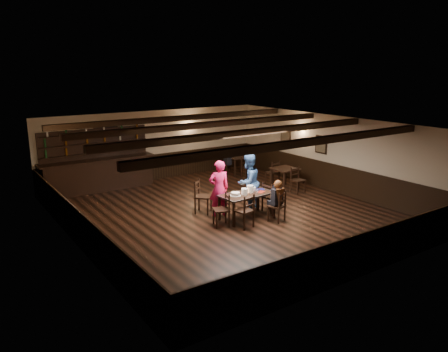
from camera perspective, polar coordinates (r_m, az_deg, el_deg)
ground at (r=13.35m, az=0.42°, el=-4.88°), size 10.00×10.00×0.00m
room_shell at (r=12.92m, az=0.37°, el=2.51°), size 9.02×10.02×2.71m
dining_table at (r=12.74m, az=2.99°, el=-2.65°), size 1.64×0.87×0.75m
chair_near_left at (r=12.01m, az=2.96°, el=-4.28°), size 0.52×0.50×0.96m
chair_near_right at (r=12.59m, az=7.23°, el=-3.65°), size 0.53×0.52×0.90m
chair_end_left at (r=12.18m, az=0.01°, el=-4.04°), size 0.54×0.56×0.94m
chair_end_right at (r=13.38m, az=5.92°, el=-2.48°), size 0.46×0.48×0.92m
chair_far_pushed at (r=13.26m, az=-3.11°, el=-2.30°), size 0.66×0.66×1.03m
woman_pink at (r=12.89m, az=-0.67°, el=-1.64°), size 0.70×0.55×1.69m
man_blue at (r=13.42m, az=3.19°, el=-0.83°), size 1.00×0.86×1.77m
seated_person at (r=12.52m, az=7.01°, el=-2.35°), size 0.32×0.49×0.79m
cake at (r=12.50m, az=1.50°, el=-2.39°), size 0.32×0.32×0.10m
plate_stack_a at (r=12.61m, az=2.70°, el=-2.02°), size 0.19×0.19×0.18m
plate_stack_b at (r=12.80m, az=3.44°, el=-1.70°), size 0.18×0.18×0.22m
tea_light at (r=12.80m, az=2.62°, el=-2.09°), size 0.04×0.04×0.06m
salt_shaker at (r=12.81m, az=4.34°, el=-2.00°), size 0.04×0.04×0.09m
pepper_shaker at (r=12.92m, az=4.61°, el=-1.89°), size 0.03×0.03×0.08m
drink_glass at (r=12.98m, az=4.01°, el=-1.71°), size 0.08×0.08×0.12m
menu_red at (r=12.92m, az=4.81°, el=-2.06°), size 0.32×0.28×0.00m
menu_blue at (r=13.16m, az=4.64°, el=-1.75°), size 0.35×0.29×0.00m
bar_counter at (r=16.25m, az=-16.11°, el=0.71°), size 4.07×0.70×2.20m
back_table_a at (r=16.00m, az=7.97°, el=0.66°), size 0.86×0.86×0.75m
back_table_b at (r=17.87m, az=1.80°, el=2.21°), size 0.85×0.85×0.75m
bg_patron_left at (r=17.64m, az=0.47°, el=2.63°), size 0.24×0.36×0.71m
bg_patron_right at (r=18.26m, az=3.54°, el=3.03°), size 0.32×0.40×0.73m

